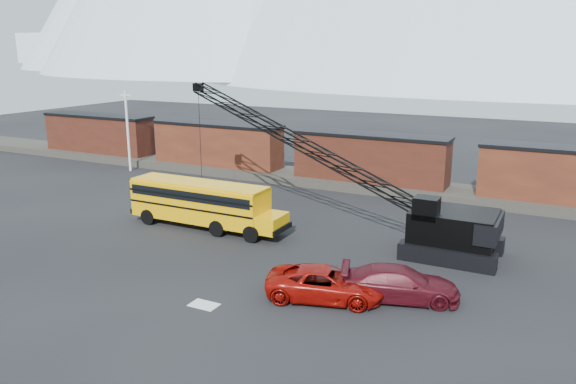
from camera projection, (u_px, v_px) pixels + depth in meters
name	position (u px, v px, depth m)	size (l,w,h in m)	color
ground	(239.00, 274.00, 30.83)	(160.00, 160.00, 0.00)	black
gravel_berm	(369.00, 184.00, 49.75)	(120.00, 5.00, 0.70)	#423E37
boxcar_west_far	(99.00, 133.00, 63.15)	(13.70, 3.10, 4.17)	#4C1D15
boxcar_west_near	(218.00, 144.00, 56.15)	(13.70, 3.10, 4.17)	#431C13
boxcar_mid	(370.00, 157.00, 49.15)	(13.70, 3.10, 4.17)	#4C1D15
boxcar_east_near	(574.00, 176.00, 42.14)	(13.70, 3.10, 4.17)	#431C13
utility_pole	(128.00, 130.00, 55.85)	(1.40, 0.24, 8.00)	silver
snow_patch	(204.00, 305.00, 27.15)	(1.40, 0.90, 0.02)	silver
school_bus	(203.00, 203.00, 38.43)	(11.65, 2.65, 3.19)	#E8A204
red_pickup	(325.00, 284.00, 27.64)	(2.69, 5.83, 1.62)	#920C07
maroon_suv	(400.00, 284.00, 27.57)	(2.35, 5.78, 1.68)	#490D15
crawler_crane	(306.00, 146.00, 38.27)	(23.75, 6.04, 9.65)	black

